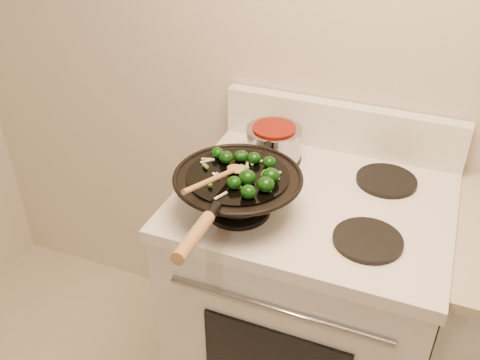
% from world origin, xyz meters
% --- Properties ---
extents(stove, '(0.78, 0.67, 1.08)m').
position_xyz_m(stove, '(-0.22, 1.17, 0.47)').
color(stove, white).
rests_on(stove, ground).
extents(wok, '(0.35, 0.58, 0.17)m').
position_xyz_m(wok, '(-0.40, 1.02, 0.99)').
color(wok, black).
rests_on(wok, stove).
extents(stirfry, '(0.24, 0.22, 0.04)m').
position_xyz_m(stirfry, '(-0.37, 1.03, 1.06)').
color(stirfry, black).
rests_on(stirfry, wok).
extents(wooden_spoon, '(0.08, 0.25, 0.07)m').
position_xyz_m(wooden_spoon, '(-0.43, 0.97, 1.06)').
color(wooden_spoon, '#A77741').
rests_on(wooden_spoon, wok).
extents(saucepan, '(0.18, 0.28, 0.10)m').
position_xyz_m(saucepan, '(-0.40, 1.32, 0.99)').
color(saucepan, '#95979D').
rests_on(saucepan, stove).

